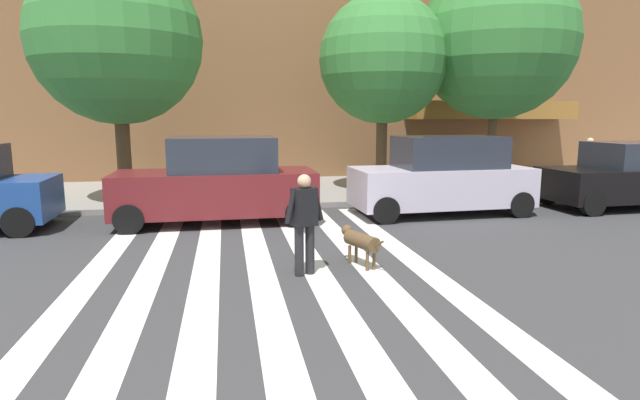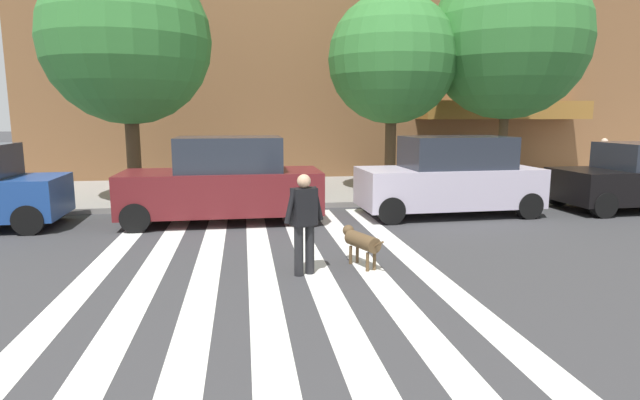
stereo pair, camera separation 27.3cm
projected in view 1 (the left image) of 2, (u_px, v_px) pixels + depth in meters
The scene contains 12 objects.
ground_plane at pixel (210, 298), 7.22m from camera, with size 160.00×160.00×0.00m, color #353538.
sidewalk_far at pixel (218, 192), 16.63m from camera, with size 80.00×6.00×0.15m, color gray.
crosswalk_stripes at pixel (267, 295), 7.36m from camera, with size 5.85×12.84×0.01m.
parked_car_behind_first at pixel (218, 183), 12.17m from camera, with size 4.71×1.99×2.05m.
parked_car_third_in_line at pixel (443, 177), 13.19m from camera, with size 4.61×2.03×2.02m.
parked_car_fourth_in_line at pixel (627, 177), 14.18m from camera, with size 4.53×2.13×1.82m.
street_tree_nearest at pixel (117, 40), 13.70m from camera, with size 4.53×4.53×6.67m.
street_tree_middle at pixel (383, 60), 15.86m from camera, with size 3.99×3.99×6.12m.
street_tree_further at pixel (497, 41), 16.28m from camera, with size 4.97×4.97×7.23m.
pedestrian_dog_walker at pixel (304, 219), 8.14m from camera, with size 0.69×0.36×1.64m.
dog_on_leash at pixel (360, 241), 8.71m from camera, with size 0.54×1.09×0.65m.
pedestrian_bystander at pixel (589, 159), 17.57m from camera, with size 0.30×0.71×1.64m.
Camera 1 is at (0.28, -0.34, 2.56)m, focal length 28.71 mm.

